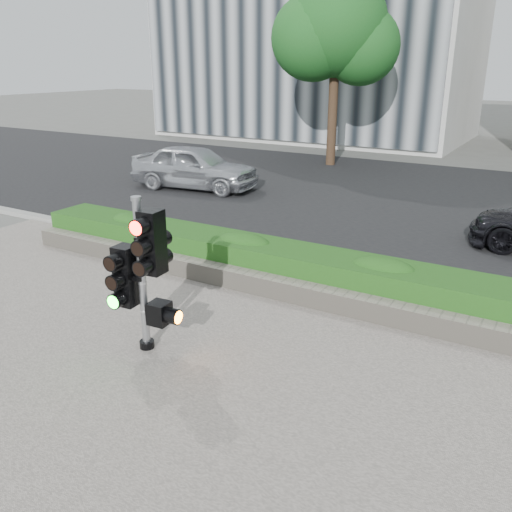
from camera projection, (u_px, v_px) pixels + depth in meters
The scene contains 9 objects.
ground at pixel (223, 346), 7.85m from camera, with size 120.00×120.00×0.00m, color #51514C.
sidewalk at pixel (94, 444), 5.81m from camera, with size 16.00×11.00×0.03m, color #9E9389.
road at pixel (411, 202), 15.96m from camera, with size 60.00×13.00×0.02m, color black.
curb at pixel (314, 274), 10.38m from camera, with size 60.00×0.25×0.12m, color gray.
stone_wall at pixel (284, 289), 9.32m from camera, with size 12.00×0.32×0.34m, color gray.
hedge at pixel (301, 268), 9.79m from camera, with size 12.00×1.00×0.68m, color #368428.
tree_left at pixel (337, 29), 20.12m from camera, with size 4.61×4.03×7.34m.
traffic_signal at pixel (144, 267), 7.36m from camera, with size 0.78×0.58×2.21m.
car_silver at pixel (194, 167), 17.36m from camera, with size 1.66×4.13×1.41m, color silver.
Camera 1 is at (3.93, -5.75, 3.88)m, focal length 38.00 mm.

